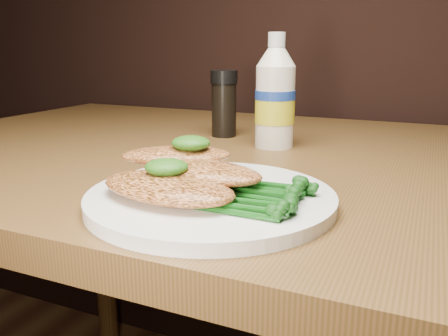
% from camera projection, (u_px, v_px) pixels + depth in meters
% --- Properties ---
extents(plate, '(0.26, 0.26, 0.01)m').
position_uv_depth(plate, '(211.00, 198.00, 0.49)').
color(plate, white).
rests_on(plate, dining_table).
extents(chicken_front, '(0.16, 0.10, 0.02)m').
position_uv_depth(chicken_front, '(167.00, 188.00, 0.46)').
color(chicken_front, '#D77E44').
rests_on(chicken_front, plate).
extents(chicken_mid, '(0.15, 0.08, 0.02)m').
position_uv_depth(chicken_mid, '(201.00, 171.00, 0.49)').
color(chicken_mid, '#D77E44').
rests_on(chicken_mid, plate).
extents(chicken_back, '(0.14, 0.11, 0.02)m').
position_uv_depth(chicken_back, '(176.00, 155.00, 0.53)').
color(chicken_back, '#D77E44').
rests_on(chicken_back, plate).
extents(pesto_front, '(0.06, 0.05, 0.02)m').
position_uv_depth(pesto_front, '(167.00, 167.00, 0.47)').
color(pesto_front, '#0A3708').
rests_on(pesto_front, chicken_front).
extents(pesto_back, '(0.05, 0.05, 0.02)m').
position_uv_depth(pesto_back, '(191.00, 143.00, 0.53)').
color(pesto_back, '#0A3708').
rests_on(pesto_back, chicken_back).
extents(broccolini_bundle, '(0.14, 0.12, 0.02)m').
position_uv_depth(broccolini_bundle, '(251.00, 192.00, 0.46)').
color(broccolini_bundle, '#104910').
rests_on(broccolini_bundle, plate).
extents(mayo_bottle, '(0.07, 0.07, 0.18)m').
position_uv_depth(mayo_bottle, '(275.00, 91.00, 0.75)').
color(mayo_bottle, white).
rests_on(mayo_bottle, dining_table).
extents(pepper_grinder, '(0.06, 0.06, 0.12)m').
position_uv_depth(pepper_grinder, '(224.00, 104.00, 0.85)').
color(pepper_grinder, black).
rests_on(pepper_grinder, dining_table).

